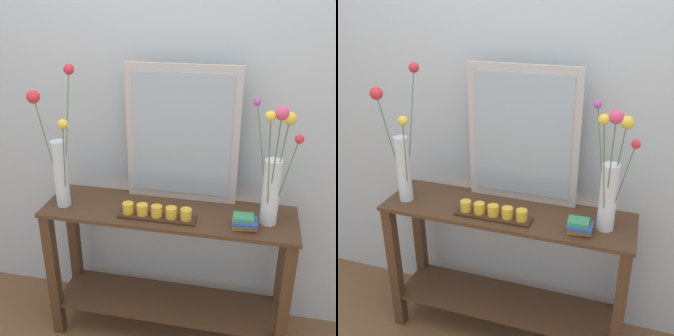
{
  "view_description": "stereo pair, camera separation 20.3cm",
  "coord_description": "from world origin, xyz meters",
  "views": [
    {
      "loc": [
        0.39,
        -1.82,
        1.85
      ],
      "look_at": [
        0.0,
        0.0,
        1.04
      ],
      "focal_mm": 44.11,
      "sensor_mm": 36.0,
      "label": 1
    },
    {
      "loc": [
        0.59,
        -1.77,
        1.85
      ],
      "look_at": [
        0.0,
        0.0,
        1.04
      ],
      "focal_mm": 44.11,
      "sensor_mm": 36.0,
      "label": 2
    }
  ],
  "objects": [
    {
      "name": "ground_plane",
      "position": [
        0.0,
        0.0,
        -0.01
      ],
      "size": [
        7.0,
        6.0,
        0.02
      ],
      "primitive_type": "cube",
      "color": "brown"
    },
    {
      "name": "wall_back",
      "position": [
        0.0,
        0.3,
        1.35
      ],
      "size": [
        6.4,
        0.08,
        2.7
      ],
      "primitive_type": "cube",
      "color": "#B2BCC1",
      "rests_on": "ground"
    },
    {
      "name": "console_table",
      "position": [
        0.0,
        0.0,
        0.48
      ],
      "size": [
        1.31,
        0.36,
        0.8
      ],
      "color": "#472D1C",
      "rests_on": "ground"
    },
    {
      "name": "mirror_leaning",
      "position": [
        0.04,
        0.15,
        1.16
      ],
      "size": [
        0.59,
        0.03,
        0.72
      ],
      "color": "#B7B2AD",
      "rests_on": "console_table"
    },
    {
      "name": "tall_vase_left",
      "position": [
        -0.55,
        -0.06,
        1.06
      ],
      "size": [
        0.2,
        0.29,
        0.71
      ],
      "color": "silver",
      "rests_on": "console_table"
    },
    {
      "name": "vase_right",
      "position": [
        0.5,
        -0.02,
        1.05
      ],
      "size": [
        0.23,
        0.31,
        0.61
      ],
      "color": "silver",
      "rests_on": "console_table"
    },
    {
      "name": "candle_tray",
      "position": [
        -0.04,
        -0.08,
        0.83
      ],
      "size": [
        0.39,
        0.09,
        0.07
      ],
      "color": "#382316",
      "rests_on": "console_table"
    },
    {
      "name": "book_stack",
      "position": [
        0.39,
        -0.08,
        0.83
      ],
      "size": [
        0.12,
        0.1,
        0.07
      ],
      "color": "orange",
      "rests_on": "console_table"
    }
  ]
}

